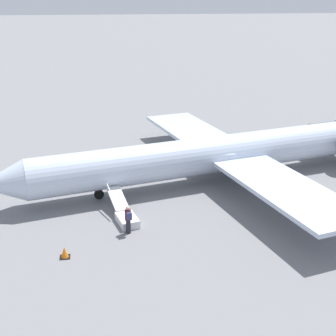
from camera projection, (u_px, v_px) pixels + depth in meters
ground_plane at (214, 181)px, 35.28m from camera, size 600.00×600.00×0.00m
airplane_main at (227, 152)px, 34.89m from camera, size 33.52×25.92×7.14m
boarding_stairs at (125, 216)px, 28.90m from camera, size 1.88×4.14×1.75m
passenger at (128, 218)px, 27.24m from camera, size 0.40×0.56×1.74m
traffic_cone_near_stairs at (65, 253)px, 24.95m from camera, size 0.55×0.55×0.61m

